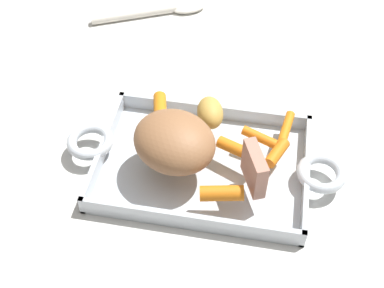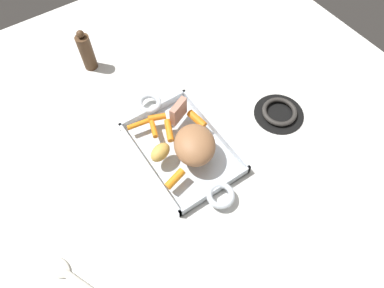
# 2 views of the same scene
# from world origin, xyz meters

# --- Properties ---
(ground_plane) EXTENTS (1.62, 1.62, 0.00)m
(ground_plane) POSITION_xyz_m (0.00, 0.00, 0.00)
(ground_plane) COLOR silver
(roasting_dish) EXTENTS (0.44, 0.23, 0.04)m
(roasting_dish) POSITION_xyz_m (0.00, 0.00, 0.01)
(roasting_dish) COLOR silver
(roasting_dish) RESTS_ON ground_plane
(pork_roast) EXTENTS (0.17, 0.16, 0.07)m
(pork_roast) POSITION_xyz_m (0.04, 0.02, 0.07)
(pork_roast) COLOR #9D6B44
(pork_roast) RESTS_ON roasting_dish
(roast_slice_outer) EXTENTS (0.04, 0.07, 0.06)m
(roast_slice_outer) POSITION_xyz_m (-0.08, 0.04, 0.07)
(roast_slice_outer) COLOR tan
(roast_slice_outer) RESTS_ON roasting_dish
(baby_carrot_long) EXTENTS (0.04, 0.07, 0.03)m
(baby_carrot_long) POSITION_xyz_m (0.08, -0.08, 0.05)
(baby_carrot_long) COLOR orange
(baby_carrot_long) RESTS_ON roasting_dish
(baby_carrot_southeast) EXTENTS (0.04, 0.06, 0.02)m
(baby_carrot_southeast) POSITION_xyz_m (-0.11, -0.01, 0.05)
(baby_carrot_southeast) COLOR orange
(baby_carrot_southeast) RESTS_ON roasting_dish
(baby_carrot_northwest) EXTENTS (0.03, 0.07, 0.02)m
(baby_carrot_northwest) POSITION_xyz_m (-0.12, -0.07, 0.04)
(baby_carrot_northwest) COLOR orange
(baby_carrot_northwest) RESTS_ON roasting_dish
(baby_carrot_northeast) EXTENTS (0.07, 0.05, 0.02)m
(baby_carrot_northeast) POSITION_xyz_m (-0.05, -0.01, 0.05)
(baby_carrot_northeast) COLOR orange
(baby_carrot_northeast) RESTS_ON roasting_dish
(baby_carrot_center_right) EXTENTS (0.07, 0.03, 0.03)m
(baby_carrot_center_right) POSITION_xyz_m (-0.04, 0.08, 0.05)
(baby_carrot_center_right) COLOR orange
(baby_carrot_center_right) RESTS_ON roasting_dish
(baby_carrot_short) EXTENTS (0.06, 0.03, 0.02)m
(baby_carrot_short) POSITION_xyz_m (-0.08, -0.04, 0.04)
(baby_carrot_short) COLOR orange
(baby_carrot_short) RESTS_ON roasting_dish
(potato_near_roast) EXTENTS (0.06, 0.07, 0.04)m
(potato_near_roast) POSITION_xyz_m (0.00, -0.07, 0.06)
(potato_near_roast) COLOR gold
(potato_near_roast) RESTS_ON roasting_dish
(stove_burner_rear) EXTENTS (0.15, 0.15, 0.02)m
(stove_burner_rear) POSITION_xyz_m (0.06, 0.32, 0.01)
(stove_burner_rear) COLOR black
(stove_burner_rear) RESTS_ON ground_plane
(serving_spoon) EXTENTS (0.23, 0.13, 0.02)m
(serving_spoon) POSITION_xyz_m (0.16, -0.40, 0.01)
(serving_spoon) COLOR white
(serving_spoon) RESTS_ON ground_plane
(pepper_mill) EXTENTS (0.04, 0.04, 0.15)m
(pepper_mill) POSITION_xyz_m (-0.45, -0.07, 0.07)
(pepper_mill) COLOR #4C331E
(pepper_mill) RESTS_ON ground_plane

